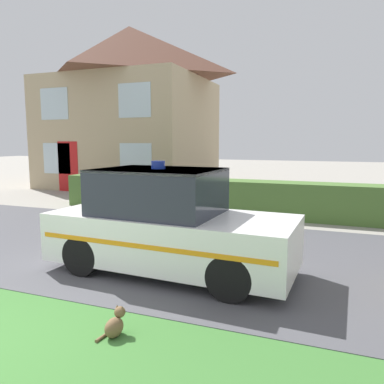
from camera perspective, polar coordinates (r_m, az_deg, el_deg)
name	(u,v)px	position (r m, az deg, el deg)	size (l,w,h in m)	color
road_strip	(138,245)	(7.75, -8.28, -8.06)	(28.00, 5.36, 0.01)	#4C4C51
garden_hedge	(244,198)	(10.79, 7.92, -0.90)	(11.56, 0.89, 1.00)	#4C7233
police_car	(168,225)	(6.01, -3.74, -5.01)	(3.97, 1.78, 1.79)	black
cat	(115,325)	(4.38, -11.62, -19.20)	(0.22, 0.35, 0.32)	brown
house_left	(131,106)	(18.39, -9.33, 12.80)	(7.29, 6.28, 7.37)	tan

